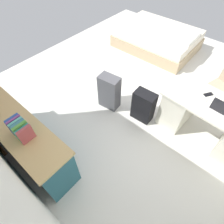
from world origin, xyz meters
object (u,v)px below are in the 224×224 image
laptop (223,109)px  desk (207,121)px  office_chair (222,91)px  credenza (24,139)px  computer_mouse (205,99)px  bed (158,39)px  suitcase_spare_grey (109,92)px  cell_phone_by_mouse (208,94)px  suitcase_black (143,106)px

laptop → desk: bearing=-37.5°
office_chair → credenza: bearing=57.5°
desk → computer_mouse: (0.18, 0.00, 0.37)m
bed → credenza: bearing=92.5°
office_chair → desk: bearing=95.2°
suitcase_spare_grey → laptop: bearing=-173.8°
desk → bed: (2.01, -1.84, -0.14)m
desk → cell_phone_by_mouse: size_ratio=10.86×
desk → suitcase_black: size_ratio=2.56×
suitcase_black → desk: bearing=-165.5°
credenza → computer_mouse: (-1.66, -2.00, 0.37)m
computer_mouse → cell_phone_by_mouse: (0.01, -0.13, -0.01)m
desk → cell_phone_by_mouse: cell_phone_by_mouse is taller
desk → cell_phone_by_mouse: 0.42m
bed → laptop: bearing=137.7°
credenza → suitcase_black: bearing=-117.4°
desk → bed: bearing=-42.5°
suitcase_black → suitcase_spare_grey: 0.65m
bed → computer_mouse: computer_mouse is taller
computer_mouse → suitcase_black: bearing=24.7°
credenza → suitcase_spare_grey: bearing=-99.2°
suitcase_black → computer_mouse: computer_mouse is taller
laptop → suitcase_black: bearing=13.4°
bed → suitcase_spare_grey: suitcase_spare_grey is taller
desk → office_chair: office_chair is taller
bed → computer_mouse: 2.65m
credenza → suitcase_spare_grey: (-0.25, -1.54, -0.05)m
computer_mouse → bed: bearing=-41.9°
desk → bed: desk is taller
credenza → desk: bearing=-132.4°
office_chair → laptop: 0.92m
laptop → cell_phone_by_mouse: 0.33m
bed → suitcase_spare_grey: (-0.42, 2.31, 0.09)m
desk → laptop: (-0.08, 0.06, 0.40)m
bed → computer_mouse: (-1.83, 1.85, 0.51)m
desk → laptop: 0.41m
laptop → suitcase_spare_grey: bearing=13.6°
desk → computer_mouse: size_ratio=14.76×
suitcase_black → office_chair: bearing=-132.8°
suitcase_spare_grey → laptop: (-1.67, -0.40, 0.45)m
suitcase_black → suitcase_spare_grey: bearing=10.6°
bed → laptop: laptop is taller
desk → laptop: laptop is taller
suitcase_black → laptop: laptop is taller
office_chair → suitcase_black: size_ratio=1.63×
credenza → cell_phone_by_mouse: 2.72m
suitcase_spare_grey → laptop: size_ratio=2.06×
office_chair → laptop: same height
desk → suitcase_spare_grey: 1.65m
suitcase_black → credenza: bearing=59.3°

